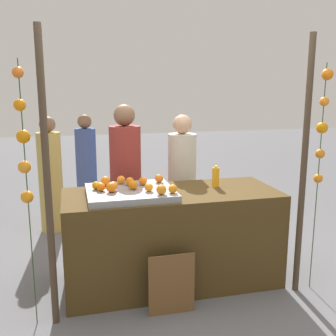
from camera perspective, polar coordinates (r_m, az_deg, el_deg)
The scene contains 26 objects.
ground_plane at distance 4.09m, azimuth 0.53°, elevation -15.80°, with size 24.00×24.00×0.00m, color slate.
stall_counter at distance 3.90m, azimuth 0.54°, elevation -9.89°, with size 2.02×0.82×0.91m, color #4C3819.
orange_tray at distance 3.64m, azimuth -5.39°, elevation -3.51°, with size 0.78×0.67×0.06m, color gray.
orange_0 at distance 3.61m, azimuth -5.04°, elevation -2.42°, with size 0.08×0.08×0.08m, color orange.
orange_1 at distance 3.66m, azimuth -10.25°, elevation -2.47°, with size 0.07×0.07×0.07m, color orange.
orange_2 at distance 3.83m, azimuth -6.72°, elevation -1.69°, with size 0.08×0.08×0.08m, color orange.
orange_3 at distance 3.76m, azimuth -3.60°, elevation -1.87°, with size 0.08×0.08×0.08m, color orange.
orange_4 at distance 3.53m, azimuth -8.11°, elevation -2.78°, with size 0.09×0.09×0.09m, color orange.
orange_5 at distance 3.85m, azimuth -1.29°, elevation -1.50°, with size 0.08×0.08×0.08m, color orange.
orange_6 at distance 3.54m, azimuth -2.75°, elevation -2.78°, with size 0.07×0.07×0.07m, color orange.
orange_7 at distance 3.59m, azimuth -9.56°, elevation -2.68°, with size 0.08×0.08×0.08m, color orange.
orange_8 at distance 3.75m, azimuth -5.47°, elevation -1.92°, with size 0.08×0.08×0.08m, color orange.
orange_9 at distance 3.77m, azimuth -8.91°, elevation -1.86°, with size 0.09×0.09×0.09m, color orange.
orange_10 at distance 3.48m, azimuth 0.68°, elevation -3.00°, with size 0.08×0.08×0.08m, color orange.
orange_11 at distance 3.43m, azimuth -0.95°, elevation -3.11°, with size 0.09×0.09×0.09m, color orange.
orange_12 at distance 3.60m, azimuth -7.83°, elevation -2.56°, with size 0.08×0.08×0.08m, color orange.
juice_bottle at distance 3.94m, azimuth 6.83°, elevation -1.28°, with size 0.07×0.07×0.21m.
chalkboard_sign at distance 3.46m, azimuth 0.50°, elevation -16.36°, with size 0.39×0.03×0.54m.
vendor_left at distance 4.40m, azimuth -6.03°, elevation -2.79°, with size 0.34×0.34×1.69m.
vendor_right at distance 4.54m, azimuth 2.00°, elevation -3.01°, with size 0.32×0.32×1.57m.
crowd_person_0 at distance 5.38m, azimuth -16.43°, elevation -1.47°, with size 0.30×0.30×1.51m.
crowd_person_1 at distance 5.94m, azimuth -11.56°, elevation -0.13°, with size 0.30×0.30×1.48m.
canopy_post_left at distance 3.15m, azimuth -16.84°, elevation -2.17°, with size 0.06×0.06×2.32m, color #473828.
canopy_post_right at distance 3.72m, azimuth 18.80°, elevation -0.18°, with size 0.06×0.06×2.32m, color #473828.
garland_strand_left at distance 3.12m, azimuth -19.97°, elevation 3.14°, with size 0.11×0.11×2.08m.
garland_strand_right at distance 3.77m, azimuth 21.22°, elevation 5.81°, with size 0.10×0.11×2.08m.
Camera 1 is at (-0.91, -3.50, 1.89)m, focal length 42.67 mm.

